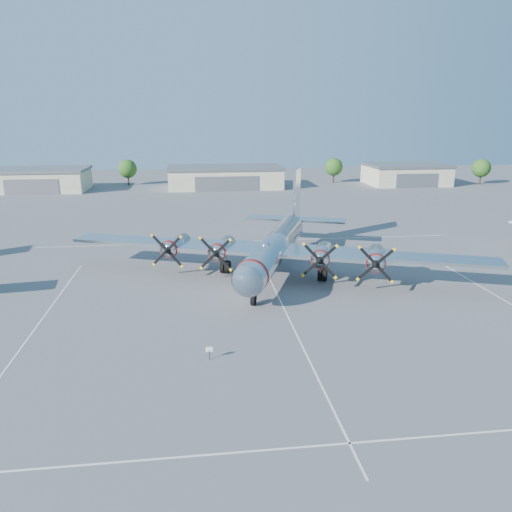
{
  "coord_description": "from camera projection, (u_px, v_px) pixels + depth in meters",
  "views": [
    {
      "loc": [
        -8.17,
        -45.03,
        17.56
      ],
      "look_at": [
        -1.76,
        5.62,
        3.2
      ],
      "focal_mm": 35.0,
      "sensor_mm": 36.0,
      "label": 1
    }
  ],
  "objects": [
    {
      "name": "main_bomber_b29",
      "position": [
        276.0,
        271.0,
        58.48
      ],
      "size": [
        56.16,
        47.45,
        10.54
      ],
      "primitive_type": null,
      "rotation": [
        0.0,
        0.0,
        -0.36
      ],
      "color": "silver",
      "rests_on": "ground"
    },
    {
      "name": "tree_west",
      "position": [
        128.0,
        169.0,
        130.53
      ],
      "size": [
        4.8,
        4.8,
        6.64
      ],
      "color": "#382619",
      "rests_on": "ground"
    },
    {
      "name": "parking_lines",
      "position": [
        284.0,
        309.0,
        47.07
      ],
      "size": [
        60.0,
        50.08,
        0.01
      ],
      "color": "silver",
      "rests_on": "ground"
    },
    {
      "name": "info_placard",
      "position": [
        209.0,
        351.0,
        37.1
      ],
      "size": [
        0.54,
        0.08,
        1.02
      ],
      "rotation": [
        0.0,
        0.0,
        -0.07
      ],
      "color": "black",
      "rests_on": "ground"
    },
    {
      "name": "hangar_center",
      "position": [
        225.0,
        177.0,
        126.29
      ],
      "size": [
        28.6,
        14.6,
        5.4
      ],
      "color": "#B4AF8F",
      "rests_on": "ground"
    },
    {
      "name": "hangar_east",
      "position": [
        406.0,
        174.0,
        132.1
      ],
      "size": [
        20.6,
        14.6,
        5.4
      ],
      "color": "#B4AF8F",
      "rests_on": "ground"
    },
    {
      "name": "tree_east",
      "position": [
        334.0,
        167.0,
        135.27
      ],
      "size": [
        4.8,
        4.8,
        6.64
      ],
      "color": "#382619",
      "rests_on": "ground"
    },
    {
      "name": "hangar_west",
      "position": [
        40.0,
        180.0,
        120.84
      ],
      "size": [
        22.6,
        14.6,
        5.4
      ],
      "color": "#B4AF8F",
      "rests_on": "ground"
    },
    {
      "name": "ground",
      "position": [
        281.0,
        302.0,
        48.75
      ],
      "size": [
        260.0,
        260.0,
        0.0
      ],
      "primitive_type": "plane",
      "color": "#545457",
      "rests_on": "ground"
    },
    {
      "name": "tree_far_east",
      "position": [
        481.0,
        168.0,
        132.23
      ],
      "size": [
        4.8,
        4.8,
        6.64
      ],
      "color": "#382619",
      "rests_on": "ground"
    }
  ]
}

